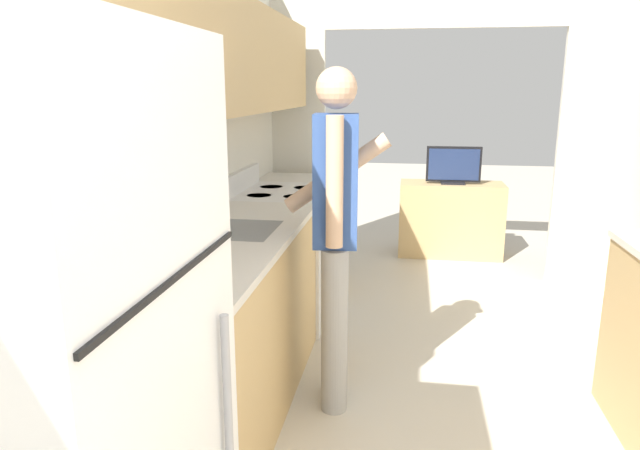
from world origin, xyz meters
name	(u,v)px	position (x,y,z in m)	size (l,w,h in m)	color
wall_left	(154,123)	(-1.34, 1.93, 1.44)	(0.38, 6.70, 2.50)	silver
wall_far_with_doorway	(439,105)	(0.00, 4.33, 1.46)	(3.17, 0.06, 2.50)	silver
counter_left	(241,307)	(-1.08, 2.29, 0.45)	(0.62, 3.27, 0.90)	tan
refrigerator	(30,432)	(-1.03, 0.53, 0.86)	(0.74, 0.72, 1.71)	white
range_oven	(284,254)	(-1.08, 3.30, 0.46)	(0.66, 0.78, 1.04)	white
person	(336,232)	(-0.57, 2.21, 0.91)	(0.54, 0.39, 1.69)	#9E9E9E
tv_cabinet	(450,219)	(0.19, 5.05, 0.35)	(0.98, 0.42, 0.71)	tan
television	(454,166)	(0.19, 5.01, 0.88)	(0.51, 0.16, 0.35)	black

